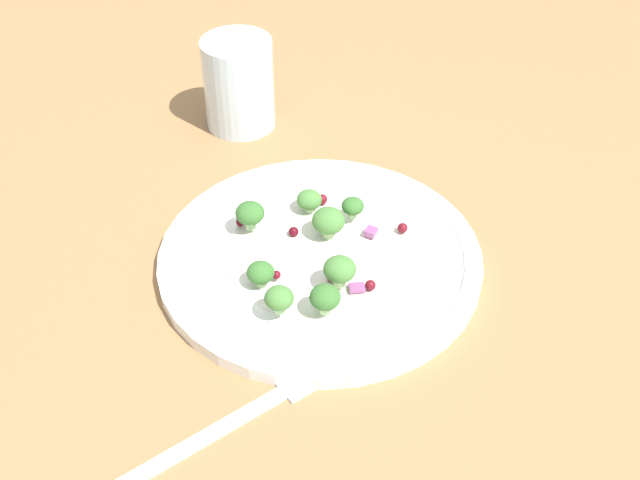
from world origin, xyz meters
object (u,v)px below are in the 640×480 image
at_px(water_glass, 239,84).
at_px(broccoli_floret_2, 336,272).
at_px(broccoli_floret_0, 328,221).
at_px(fork, 231,422).
at_px(plate, 320,256).
at_px(broccoli_floret_1, 325,298).

bearing_deg(water_glass, broccoli_floret_2, -14.22).
xyz_separation_m(broccoli_floret_0, water_glass, (-0.22, 0.04, 0.02)).
bearing_deg(fork, broccoli_floret_2, 114.05).
bearing_deg(water_glass, fork, -30.93).
bearing_deg(plate, water_glass, 166.71).
xyz_separation_m(plate, broccoli_floret_2, (0.05, -0.02, 0.03)).
height_order(plate, broccoli_floret_1, broccoli_floret_1).
bearing_deg(water_glass, broccoli_floret_1, -17.50).
distance_m(plate, broccoli_floret_1, 0.08).
bearing_deg(broccoli_floret_2, plate, 161.22).
distance_m(broccoli_floret_0, broccoli_floret_1, 0.10).
distance_m(broccoli_floret_1, fork, 0.12).
bearing_deg(plate, broccoli_floret_1, -30.99).
height_order(plate, broccoli_floret_2, broccoli_floret_2).
bearing_deg(plate, fork, -54.50).
bearing_deg(broccoli_floret_1, broccoli_floret_0, 143.99).
distance_m(broccoli_floret_0, water_glass, 0.22).
height_order(broccoli_floret_0, fork, broccoli_floret_0).
bearing_deg(broccoli_floret_2, water_glass, 165.78).
bearing_deg(broccoli_floret_0, water_glass, 170.25).
relative_size(broccoli_floret_2, water_glass, 0.28).
bearing_deg(broccoli_floret_0, fork, -54.47).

